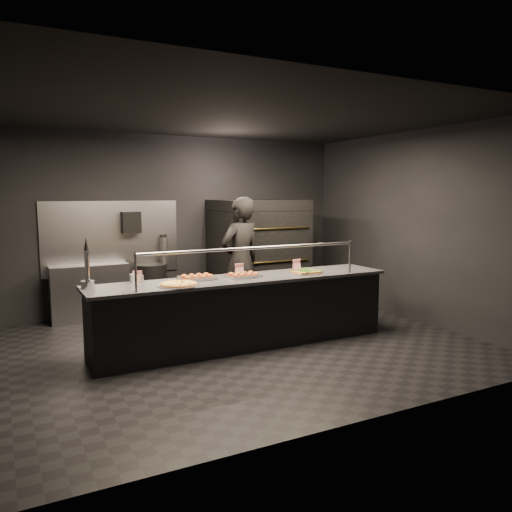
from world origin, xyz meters
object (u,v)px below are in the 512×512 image
prep_shelf (90,293)px  trash_bin (151,290)px  slider_tray_a (197,277)px  slider_tray_b (243,275)px  towel_dispenser (131,222)px  beer_tap (87,274)px  fire_extinguisher (164,250)px  round_pizza (179,284)px  service_counter (244,311)px  worker (241,260)px  square_pizza (306,272)px  pizza_oven (258,254)px

prep_shelf → trash_bin: (0.96, -0.10, -0.02)m
slider_tray_a → slider_tray_b: slider_tray_a is taller
towel_dispenser → beer_tap: towel_dispenser is taller
prep_shelf → fire_extinguisher: (1.25, 0.08, 0.61)m
round_pizza → beer_tap: bearing=162.7°
prep_shelf → service_counter: bearing=-55.4°
service_counter → slider_tray_b: (-0.00, 0.03, 0.48)m
service_counter → worker: size_ratio=2.08×
fire_extinguisher → square_pizza: size_ratio=1.14×
service_counter → beer_tap: beer_tap is taller
slider_tray_a → square_pizza: size_ratio=1.02×
slider_tray_a → trash_bin: size_ratio=0.53×
round_pizza → worker: (1.44, 1.27, 0.05)m
slider_tray_a → trash_bin: slider_tray_a is taller
beer_tap → round_pizza: 1.06m
towel_dispenser → worker: size_ratio=0.18×
slider_tray_b → worker: size_ratio=0.23×
fire_extinguisher → worker: size_ratio=0.26×
slider_tray_a → worker: (1.09, 0.97, 0.04)m
slider_tray_a → slider_tray_b: bearing=-11.6°
fire_extinguisher → prep_shelf: bearing=-176.3°
trash_bin → towel_dispenser: bearing=146.8°
worker → pizza_oven: bearing=-146.9°
trash_bin → fire_extinguisher: bearing=31.8°
trash_bin → round_pizza: bearing=-97.4°
beer_tap → slider_tray_a: 1.36m
service_counter → slider_tray_a: service_counter is taller
fire_extinguisher → square_pizza: bearing=-62.8°
towel_dispenser → round_pizza: bearing=-91.1°
square_pizza → trash_bin: 2.82m
prep_shelf → worker: worker is taller
pizza_oven → beer_tap: bearing=-151.1°
service_counter → trash_bin: size_ratio=4.77×
square_pizza → pizza_oven: bearing=81.9°
slider_tray_b → square_pizza: slider_tray_b is taller
square_pizza → slider_tray_b: bearing=174.1°
prep_shelf → towel_dispenser: (0.70, 0.07, 1.10)m
round_pizza → slider_tray_a: size_ratio=1.14×
towel_dispenser → round_pizza: size_ratio=0.68×
service_counter → trash_bin: service_counter is taller
service_counter → slider_tray_a: size_ratio=9.07×
prep_shelf → fire_extinguisher: fire_extinguisher is taller
towel_dispenser → trash_bin: bearing=-33.2°
beer_tap → pizza_oven: bearing=28.9°
fire_extinguisher → slider_tray_a: bearing=-96.3°
prep_shelf → slider_tray_b: (1.60, -2.29, 0.50)m
slider_tray_a → worker: size_ratio=0.23×
towel_dispenser → fire_extinguisher: towel_dispenser is taller
prep_shelf → worker: size_ratio=0.61×
pizza_oven → fire_extinguisher: pizza_oven is taller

